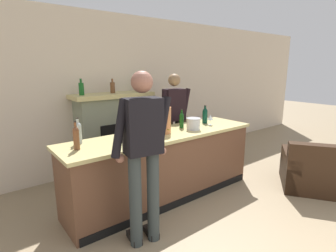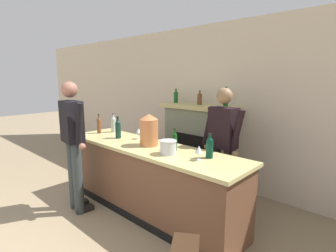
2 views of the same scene
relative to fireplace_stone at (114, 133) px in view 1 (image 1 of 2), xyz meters
name	(u,v)px [view 1 (image 1 of 2)]	position (x,y,z in m)	size (l,w,h in m)	color
wall_back_panel	(115,93)	(0.18, 0.26, 0.66)	(12.00, 0.07, 2.75)	beige
bar_counter	(164,165)	(0.12, -1.31, -0.24)	(2.87, 0.74, 0.95)	brown
fireplace_stone	(114,133)	(0.00, 0.00, 0.00)	(1.39, 0.52, 1.72)	gray
armchair_black	(315,173)	(2.08, -2.53, -0.46)	(1.22, 1.23, 0.79)	#321F12
potted_plant_corner	(226,137)	(2.62, -0.36, -0.44)	(0.42, 0.42, 0.70)	#45474A
person_customer	(143,153)	(-0.66, -1.98, 0.29)	(0.65, 0.35, 1.81)	#323A39
person_bartender	(174,119)	(0.85, -0.63, 0.24)	(0.66, 0.33, 1.73)	#282521
copper_dispenser	(162,117)	(0.10, -1.28, 0.46)	(0.25, 0.29, 0.43)	#C27343
ice_bucket_steel	(193,124)	(0.57, -1.41, 0.32)	(0.21, 0.21, 0.17)	silver
wine_bottle_riesling_slim	(182,120)	(0.51, -1.22, 0.36)	(0.06, 0.06, 0.28)	#104212
wine_bottle_port_short	(76,137)	(-1.09, -1.30, 0.38)	(0.07, 0.07, 0.32)	brown
wine_bottle_cabernet_heavy	(205,115)	(1.02, -1.20, 0.37)	(0.08, 0.08, 0.29)	#083322
wine_bottle_rose_blush	(78,132)	(-0.99, -1.08, 0.38)	(0.08, 0.08, 0.31)	#B2BFBD
wine_bottle_merlot_tall	(120,129)	(-0.56, -1.30, 0.39)	(0.08, 0.08, 0.33)	#15352A
wine_glass_front_left	(210,118)	(0.99, -1.35, 0.36)	(0.08, 0.08, 0.17)	silver
wine_glass_near_bucket	(132,126)	(-0.29, -1.13, 0.36)	(0.08, 0.08, 0.16)	silver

